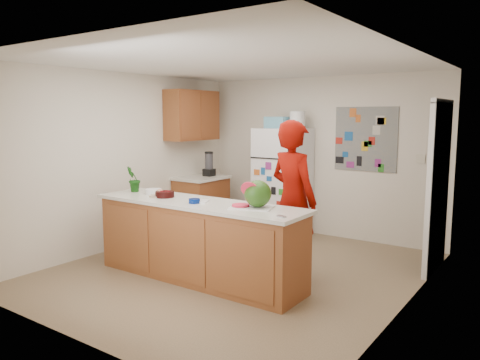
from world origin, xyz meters
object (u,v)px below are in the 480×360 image
Objects in this scene: refrigerator at (283,182)px; person at (293,200)px; watermelon at (258,194)px; cherry_bowl at (165,194)px.

person is (1.11, -1.69, 0.07)m from refrigerator.
refrigerator reaches higher than watermelon.
cherry_bowl is at bearing 45.06° from person.
person is 0.65m from watermelon.
person is 6.44× the size of watermelon.
person is at bearing -56.68° from refrigerator.
refrigerator reaches higher than cherry_bowl.
cherry_bowl is (-1.37, -0.70, 0.03)m from person.
refrigerator is 2.40m from cherry_bowl.
refrigerator is 2.02m from person.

